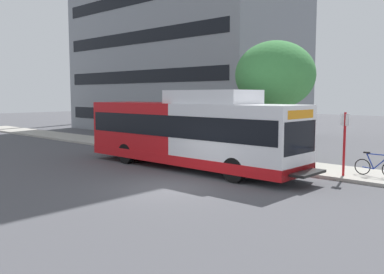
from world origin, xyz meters
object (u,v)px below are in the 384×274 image
transit_bus (189,132)px  bicycle_parked (376,166)px  street_tree_near_stop (275,75)px  bus_stop_sign_pole (344,139)px

transit_bus → bicycle_parked: 8.15m
transit_bus → bicycle_parked: (3.24, -7.39, -1.14)m
bicycle_parked → street_tree_near_stop: street_tree_near_stop is taller
bus_stop_sign_pole → street_tree_near_stop: street_tree_near_stop is taller
bus_stop_sign_pole → street_tree_near_stop: bearing=67.9°
bus_stop_sign_pole → bicycle_parked: bus_stop_sign_pole is taller
street_tree_near_stop → bus_stop_sign_pole: bearing=-112.1°
bicycle_parked → bus_stop_sign_pole: bearing=126.6°
bicycle_parked → street_tree_near_stop: (1.04, 5.48, 3.87)m
bus_stop_sign_pole → bicycle_parked: bearing=-53.4°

